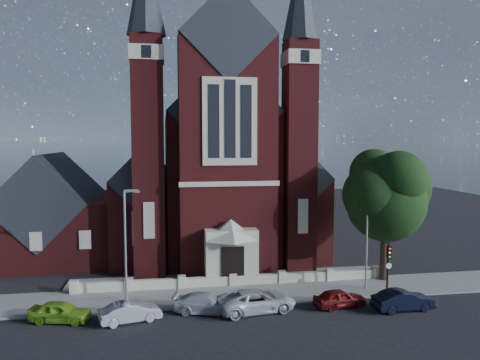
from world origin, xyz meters
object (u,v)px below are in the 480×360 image
at_px(car_lime_van, 60,312).
at_px(car_silver_b, 206,303).
at_px(street_lamp_right, 368,231).
at_px(traffic_signal, 388,262).
at_px(car_navy, 403,300).
at_px(street_tree, 389,197).
at_px(street_lamp_left, 126,239).
at_px(parish_hall, 52,218).
at_px(car_dark_red, 340,298).
at_px(church, 211,170).
at_px(car_silver_a, 130,312).
at_px(car_white_suv, 256,300).

distance_m(car_lime_van, car_silver_b, 9.31).
height_order(street_lamp_right, traffic_signal, street_lamp_right).
bearing_deg(car_navy, street_tree, -20.69).
bearing_deg(street_lamp_left, parish_hall, 120.02).
bearing_deg(parish_hall, car_lime_van, -76.27).
relative_size(parish_hall, traffic_signal, 3.05).
relative_size(traffic_signal, car_dark_red, 1.08).
height_order(church, car_navy, church).
bearing_deg(car_silver_a, church, -34.44).
distance_m(street_lamp_left, car_dark_red, 15.41).
xyz_separation_m(street_lamp_left, car_lime_van, (-3.97, -2.85, -3.94)).
bearing_deg(street_lamp_right, street_tree, 34.26).
bearing_deg(traffic_signal, street_tree, 64.05).
xyz_separation_m(church, car_silver_a, (-7.49, -22.53, -7.55)).
height_order(car_silver_a, car_navy, car_navy).
relative_size(parish_hall, car_dark_red, 3.31).
bearing_deg(parish_hall, church, 17.16).
height_order(church, street_lamp_right, church).
bearing_deg(car_white_suv, car_navy, -107.76).
distance_m(car_lime_van, car_silver_a, 4.45).
distance_m(car_silver_a, car_dark_red, 14.12).
relative_size(car_silver_b, car_white_suv, 0.82).
relative_size(car_silver_b, car_dark_red, 1.20).
height_order(car_lime_van, car_dark_red, car_lime_van).
distance_m(street_lamp_right, car_dark_red, 6.17).
distance_m(car_lime_van, car_dark_red, 18.51).
height_order(church, car_silver_b, church).
height_order(car_white_suv, car_navy, car_white_suv).
bearing_deg(car_lime_van, car_silver_b, -75.88).
relative_size(street_lamp_right, traffic_signal, 2.02).
bearing_deg(car_navy, car_lime_van, 82.39).
height_order(street_lamp_right, car_dark_red, street_lamp_right).
relative_size(parish_hall, car_navy, 2.91).
bearing_deg(car_lime_van, car_navy, -80.57).
xyz_separation_m(street_lamp_left, street_lamp_right, (18.00, 0.00, 0.00)).
relative_size(car_lime_van, car_dark_red, 1.04).
distance_m(street_lamp_right, car_lime_van, 22.50).
distance_m(traffic_signal, car_navy, 3.48).
relative_size(church, car_silver_a, 9.06).
relative_size(street_lamp_left, car_lime_van, 2.10).
xyz_separation_m(car_dark_red, car_navy, (4.05, -1.27, 0.06)).
height_order(church, parish_hall, church).
distance_m(parish_hall, car_lime_van, 17.67).
bearing_deg(traffic_signal, car_white_suv, -171.63).
bearing_deg(car_silver_b, car_navy, -83.52).
bearing_deg(car_navy, parish_hall, 51.80).
xyz_separation_m(car_silver_b, car_navy, (13.25, -1.72, 0.05)).
height_order(traffic_signal, car_navy, traffic_signal).
bearing_deg(church, car_silver_b, -96.76).
bearing_deg(church, traffic_signal, -61.80).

